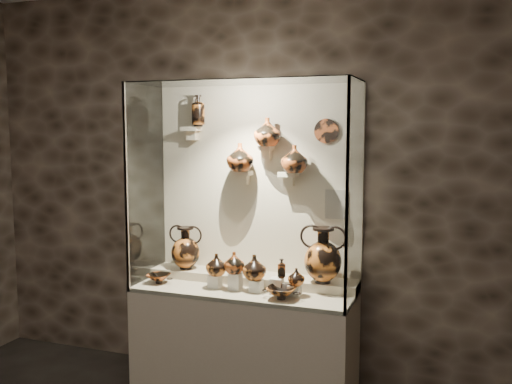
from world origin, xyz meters
TOP-DOWN VIEW (x-y plane):
  - wall_back at (0.00, 2.50)m, footprint 5.00×0.02m
  - plinth at (0.00, 2.18)m, footprint 1.70×0.60m
  - front_tier at (0.00, 2.18)m, footprint 1.68×0.58m
  - rear_tier at (0.00, 2.35)m, footprint 1.70×0.25m
  - back_panel at (0.00, 2.50)m, footprint 1.70×0.03m
  - glass_front at (0.00, 1.88)m, footprint 1.70×0.01m
  - glass_left at (-0.85, 2.18)m, footprint 0.01×0.60m
  - glass_right at (0.85, 2.18)m, footprint 0.01×0.60m
  - glass_top at (0.00, 2.18)m, footprint 1.70×0.60m
  - frame_post_left at (-0.84, 1.89)m, footprint 0.02×0.02m
  - frame_post_right at (0.84, 1.89)m, footprint 0.02×0.02m
  - pedestal_a at (-0.22, 2.13)m, footprint 0.09×0.09m
  - pedestal_b at (-0.05, 2.13)m, footprint 0.09×0.09m
  - pedestal_c at (0.12, 2.13)m, footprint 0.09×0.09m
  - pedestal_d at (0.28, 2.13)m, footprint 0.09×0.09m
  - pedestal_e at (0.42, 2.13)m, footprint 0.09×0.09m
  - bracket_ul at (-0.55, 2.42)m, footprint 0.14×0.12m
  - bracket_ca at (-0.10, 2.42)m, footprint 0.14×0.12m
  - bracket_cb at (0.10, 2.42)m, footprint 0.10×0.12m
  - bracket_cc at (0.28, 2.42)m, footprint 0.14×0.12m
  - amphora_left at (-0.57, 2.33)m, footprint 0.37×0.37m
  - amphora_right at (0.59, 2.30)m, footprint 0.40×0.40m
  - jug_a at (-0.20, 2.11)m, footprint 0.17×0.17m
  - jug_b at (-0.05, 2.11)m, footprint 0.21×0.21m
  - jug_c at (0.10, 2.14)m, footprint 0.20×0.20m
  - jug_e at (0.43, 2.12)m, footprint 0.16×0.16m
  - lekythos_small at (0.31, 2.15)m, footprint 0.07×0.07m
  - kylix_left at (-0.69, 2.09)m, footprint 0.26×0.24m
  - kylix_right at (0.35, 2.01)m, footprint 0.30×0.26m
  - lekythos_tall at (-0.47, 2.39)m, footprint 0.14×0.14m
  - ovoid_vase_a at (-0.10, 2.36)m, footprint 0.22×0.22m
  - ovoid_vase_b at (0.13, 2.36)m, footprint 0.27×0.27m
  - ovoid_vase_c at (0.34, 2.37)m, footprint 0.24×0.24m
  - wall_plate at (0.56, 2.47)m, footprint 0.19×0.02m
  - info_placard at (0.65, 2.47)m, footprint 0.17×0.01m

SIDE VIEW (x-z plane):
  - plinth at x=0.00m, z-range 0.00..0.80m
  - front_tier at x=0.00m, z-range 0.80..0.83m
  - rear_tier at x=0.00m, z-range 0.80..0.90m
  - pedestal_e at x=0.42m, z-range 0.83..0.91m
  - pedestal_c at x=0.12m, z-range 0.83..0.92m
  - kylix_left at x=-0.69m, z-range 0.83..0.92m
  - pedestal_a at x=-0.22m, z-range 0.83..0.93m
  - kylix_right at x=0.35m, z-range 0.83..0.94m
  - pedestal_d at x=0.28m, z-range 0.83..0.95m
  - pedestal_b at x=-0.05m, z-range 0.83..0.96m
  - jug_e at x=0.43m, z-range 0.91..1.04m
  - jug_a at x=-0.20m, z-range 0.93..1.10m
  - jug_c at x=0.10m, z-range 0.92..1.11m
  - lekythos_small at x=0.31m, z-range 0.95..1.11m
  - jug_b at x=-0.05m, z-range 0.96..1.13m
  - amphora_left at x=-0.57m, z-range 0.90..1.25m
  - amphora_right at x=0.59m, z-range 0.90..1.32m
  - info_placard at x=0.65m, z-range 1.36..1.59m
  - wall_back at x=0.00m, z-range 0.00..3.20m
  - back_panel at x=0.00m, z-range 0.80..2.40m
  - glass_front at x=0.00m, z-range 0.80..2.40m
  - glass_left at x=-0.85m, z-range 0.80..2.40m
  - glass_right at x=0.85m, z-range 0.80..2.40m
  - frame_post_left at x=-0.84m, z-range 0.80..2.40m
  - frame_post_right at x=0.84m, z-range 0.80..2.40m
  - bracket_ca at x=-0.10m, z-range 1.68..1.72m
  - bracket_cc at x=0.28m, z-range 1.68..1.72m
  - ovoid_vase_c at x=0.34m, z-range 1.72..1.93m
  - ovoid_vase_a at x=-0.10m, z-range 1.72..1.94m
  - bracket_cb at x=0.10m, z-range 1.88..1.92m
  - ovoid_vase_b at x=0.13m, z-range 1.92..2.14m
  - wall_plate at x=0.56m, z-range 1.94..2.13m
  - bracket_ul at x=-0.55m, z-range 2.03..2.07m
  - lekythos_tall at x=-0.47m, z-range 2.07..2.35m
  - glass_top at x=0.00m, z-range 2.39..2.40m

